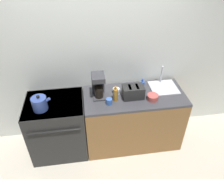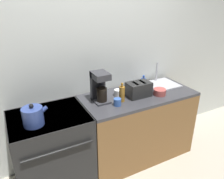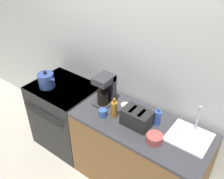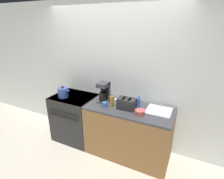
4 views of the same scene
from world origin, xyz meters
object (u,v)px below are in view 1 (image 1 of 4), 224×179
object	(u,v)px
stove	(58,126)
bowl	(153,97)
cup_blue	(109,101)
bottle_blue	(142,86)
toaster	(133,92)
cup_white	(116,91)
kettle	(40,103)
coffee_maker	(98,85)
bottle_amber	(115,94)

from	to	relation	value
stove	bowl	size ratio (longest dim) A/B	5.92
stove	cup_blue	xyz separation A→B (m)	(0.74, -0.13, 0.48)
cup_blue	bottle_blue	bearing A→B (deg)	24.45
toaster	cup_white	xyz separation A→B (m)	(-0.21, 0.12, -0.05)
bottle_blue	bowl	world-z (taller)	bottle_blue
kettle	coffee_maker	bearing A→B (deg)	13.07
coffee_maker	cup_blue	size ratio (longest dim) A/B	4.21
cup_white	bowl	xyz separation A→B (m)	(0.46, -0.21, -0.00)
bottle_blue	cup_white	bearing A→B (deg)	-178.56
toaster	cup_blue	world-z (taller)	toaster
bottle_amber	cup_blue	xyz separation A→B (m)	(-0.09, -0.07, -0.05)
coffee_maker	toaster	bearing A→B (deg)	-12.43
toaster	bottle_blue	world-z (taller)	bottle_blue
bottle_blue	bottle_amber	xyz separation A→B (m)	(-0.41, -0.16, 0.01)
stove	kettle	world-z (taller)	kettle
kettle	cup_blue	world-z (taller)	kettle
bottle_amber	stove	bearing A→B (deg)	175.58
toaster	cup_white	distance (m)	0.25
bottle_amber	cup_white	world-z (taller)	bottle_amber
stove	bowl	xyz separation A→B (m)	(1.33, -0.12, 0.48)
toaster	bottle_amber	xyz separation A→B (m)	(-0.25, -0.03, 0.01)
bottle_amber	bottle_blue	bearing A→B (deg)	21.64
bottle_amber	toaster	bearing A→B (deg)	7.31
stove	toaster	distance (m)	1.20
bottle_blue	cup_blue	distance (m)	0.55
bottle_amber	cup_blue	world-z (taller)	bottle_amber
kettle	cup_blue	xyz separation A→B (m)	(0.88, -0.02, -0.05)
kettle	bowl	size ratio (longest dim) A/B	1.57
bottle_blue	kettle	bearing A→B (deg)	-171.58
kettle	cup_blue	distance (m)	0.88
bottle_amber	coffee_maker	bearing A→B (deg)	147.97
kettle	bottle_blue	bearing A→B (deg)	8.42
bottle_blue	cup_blue	size ratio (longest dim) A/B	2.36
toaster	coffee_maker	xyz separation A→B (m)	(-0.46, 0.10, 0.09)
stove	bottle_amber	distance (m)	0.99
bottle_blue	bowl	distance (m)	0.24
bottle_amber	cup_white	xyz separation A→B (m)	(0.03, 0.15, -0.06)
kettle	bottle_blue	size ratio (longest dim) A/B	1.23
kettle	cup_white	distance (m)	1.03
bottle_amber	cup_white	distance (m)	0.17
toaster	bottle_blue	size ratio (longest dim) A/B	1.46
stove	cup_blue	bearing A→B (deg)	-10.09
kettle	bowl	xyz separation A→B (m)	(1.48, -0.01, -0.05)
cup_blue	cup_white	bearing A→B (deg)	59.34
bowl	stove	bearing A→B (deg)	174.76
cup_white	stove	bearing A→B (deg)	-174.20
bottle_blue	toaster	bearing A→B (deg)	-140.72
coffee_maker	bottle_blue	xyz separation A→B (m)	(0.62, 0.03, -0.10)
kettle	bottle_amber	size ratio (longest dim) A/B	1.07
kettle	toaster	size ratio (longest dim) A/B	0.84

